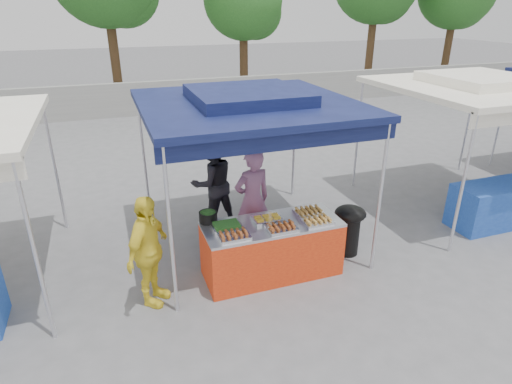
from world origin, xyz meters
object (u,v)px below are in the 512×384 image
object	(u,v)px
cooking_pot	(208,217)
helper_man	(213,183)
vendor_woman	(252,200)
vendor_table	(272,248)
customer_person	(148,252)
wok_burner	(349,226)

from	to	relation	value
cooking_pot	helper_man	bearing A→B (deg)	73.24
helper_man	cooking_pot	bearing A→B (deg)	62.94
vendor_woman	helper_man	bearing A→B (deg)	-76.83
vendor_table	customer_person	xyz separation A→B (m)	(-1.77, -0.09, 0.36)
vendor_woman	customer_person	world-z (taller)	vendor_woman
vendor_table	wok_burner	distance (m)	1.38
cooking_pot	vendor_woman	xyz separation A→B (m)	(0.84, 0.46, -0.07)
helper_man	customer_person	distance (m)	2.31
vendor_woman	helper_man	distance (m)	1.05
cooking_pot	customer_person	size ratio (longest dim) A/B	0.17
cooking_pot	helper_man	world-z (taller)	helper_man
customer_person	wok_burner	bearing A→B (deg)	-50.43
wok_burner	customer_person	bearing A→B (deg)	-157.79
wok_burner	helper_man	xyz separation A→B (m)	(-1.80, 1.67, 0.34)
vendor_woman	wok_burner	bearing A→B (deg)	144.22
wok_burner	customer_person	size ratio (longest dim) A/B	0.53
wok_burner	vendor_woman	bearing A→B (deg)	171.91
wok_burner	helper_man	size ratio (longest dim) A/B	0.50
vendor_table	vendor_woman	size ratio (longest dim) A/B	1.16
cooking_pot	helper_man	distance (m)	1.50
vendor_table	cooking_pot	distance (m)	1.05
cooking_pot	customer_person	distance (m)	1.02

